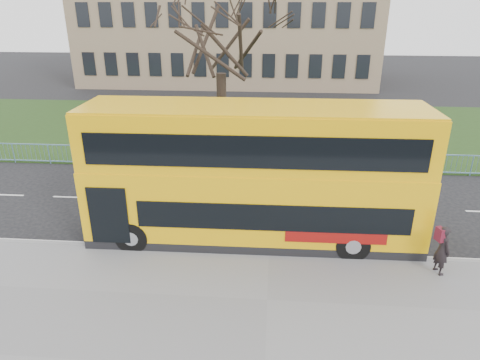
# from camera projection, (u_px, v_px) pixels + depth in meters

# --- Properties ---
(ground) EXTENTS (120.00, 120.00, 0.00)m
(ground) POSITION_uv_depth(u_px,v_px,m) (270.00, 233.00, 16.28)
(ground) COLOR black
(ground) RESTS_ON ground
(kerb) EXTENTS (80.00, 0.20, 0.14)m
(kerb) POSITION_uv_depth(u_px,v_px,m) (269.00, 253.00, 14.82)
(kerb) COLOR gray
(kerb) RESTS_ON ground
(grass_verge) EXTENTS (80.00, 15.40, 0.08)m
(grass_verge) POSITION_uv_depth(u_px,v_px,m) (273.00, 129.00, 29.41)
(grass_verge) COLOR #233814
(grass_verge) RESTS_ON ground
(guard_railing) EXTENTS (40.00, 0.12, 1.10)m
(guard_railing) POSITION_uv_depth(u_px,v_px,m) (272.00, 160.00, 22.13)
(guard_railing) COLOR #6B9BBF
(guard_railing) RESTS_ON ground
(bare_tree) EXTENTS (7.23, 7.23, 10.33)m
(bare_tree) POSITION_uv_depth(u_px,v_px,m) (221.00, 58.00, 23.67)
(bare_tree) COLOR black
(bare_tree) RESTS_ON grass_verge
(civic_building) EXTENTS (30.00, 15.00, 14.00)m
(civic_building) POSITION_uv_depth(u_px,v_px,m) (230.00, 13.00, 46.13)
(civic_building) COLOR #91755C
(civic_building) RESTS_ON ground
(yellow_bus) EXTENTS (11.72, 2.92, 4.90)m
(yellow_bus) POSITION_uv_depth(u_px,v_px,m) (254.00, 172.00, 14.94)
(yellow_bus) COLOR #FFBA0A
(yellow_bus) RESTS_ON ground
(pedestrian) EXTENTS (0.56, 0.69, 1.65)m
(pedestrian) POSITION_uv_depth(u_px,v_px,m) (442.00, 250.00, 13.39)
(pedestrian) COLOR black
(pedestrian) RESTS_ON pavement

